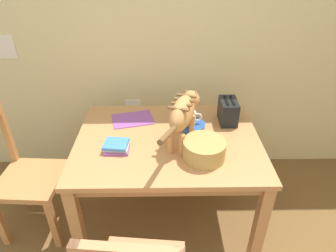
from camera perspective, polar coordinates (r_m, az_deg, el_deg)
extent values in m
cube|color=beige|center=(2.46, 0.90, 17.58)|extent=(5.30, 0.10, 2.50)
cube|color=white|center=(2.74, -28.89, 13.05)|extent=(0.19, 0.01, 0.19)
cube|color=white|center=(2.67, -6.66, 3.59)|extent=(0.14, 0.01, 0.14)
cube|color=tan|center=(2.04, 0.00, -2.80)|extent=(1.24, 0.95, 0.03)
cube|color=#B17A49|center=(2.07, 0.00, -3.99)|extent=(1.16, 0.87, 0.07)
cube|color=tan|center=(2.05, -16.87, -18.06)|extent=(0.07, 0.07, 0.69)
cube|color=tan|center=(2.06, 17.11, -17.65)|extent=(0.07, 0.07, 0.69)
cube|color=tan|center=(2.65, -12.64, -3.99)|extent=(0.07, 0.07, 0.69)
cube|color=tan|center=(2.66, 12.29, -3.76)|extent=(0.07, 0.07, 0.69)
ellipsoid|color=tan|center=(1.87, 2.72, 2.52)|extent=(0.24, 0.37, 0.19)
cube|color=brown|center=(1.76, 1.99, 3.26)|extent=(0.13, 0.06, 0.01)
cube|color=brown|center=(1.81, 2.55, 4.14)|extent=(0.13, 0.06, 0.01)
cube|color=brown|center=(1.86, 3.07, 4.97)|extent=(0.13, 0.06, 0.01)
cube|color=brown|center=(1.91, 3.57, 5.76)|extent=(0.13, 0.06, 0.01)
cylinder|color=tan|center=(2.05, 2.56, 0.53)|extent=(0.04, 0.04, 0.15)
cylinder|color=tan|center=(2.04, 4.55, 0.19)|extent=(0.04, 0.04, 0.15)
cylinder|color=tan|center=(1.86, 0.47, -3.18)|extent=(0.04, 0.04, 0.15)
cylinder|color=tan|center=(1.84, 2.65, -3.60)|extent=(0.04, 0.04, 0.15)
sphere|color=tan|center=(2.05, 4.38, 5.08)|extent=(0.12, 0.12, 0.12)
cone|color=tan|center=(2.04, 3.54, 6.50)|extent=(0.04, 0.04, 0.05)
cone|color=tan|center=(2.02, 5.35, 6.23)|extent=(0.04, 0.04, 0.05)
cylinder|color=brown|center=(1.62, -0.09, -1.67)|extent=(0.11, 0.25, 0.09)
cylinder|color=#2758B2|center=(2.15, 4.16, 0.22)|extent=(0.22, 0.22, 0.03)
cylinder|color=white|center=(2.12, 4.22, 1.58)|extent=(0.08, 0.08, 0.09)
torus|color=white|center=(2.13, 5.67, 1.70)|extent=(0.06, 0.01, 0.06)
cube|color=#934EA9|center=(2.25, -6.75, 1.30)|extent=(0.34, 0.28, 0.01)
cube|color=#8C4C9B|center=(1.94, -9.66, -4.32)|extent=(0.15, 0.13, 0.02)
cube|color=silver|center=(1.94, -9.70, -3.71)|extent=(0.16, 0.14, 0.01)
cube|color=#4085CC|center=(1.93, -9.89, -3.41)|extent=(0.16, 0.15, 0.02)
cylinder|color=tan|center=(1.84, 6.89, -4.50)|extent=(0.26, 0.26, 0.12)
cylinder|color=brown|center=(1.83, 6.90, -4.35)|extent=(0.21, 0.21, 0.10)
cube|color=black|center=(2.22, 11.36, 2.77)|extent=(0.12, 0.20, 0.17)
cube|color=black|center=(2.17, 11.03, 4.80)|extent=(0.02, 0.14, 0.01)
cube|color=black|center=(2.18, 12.17, 4.78)|extent=(0.02, 0.14, 0.01)
cube|color=#C07F48|center=(2.32, -24.74, -9.24)|extent=(0.45, 0.45, 0.04)
cube|color=#C07F48|center=(2.40, -28.37, -1.13)|extent=(0.04, 0.04, 0.48)
cube|color=#C07F48|center=(2.52, -17.93, -10.86)|extent=(0.04, 0.04, 0.43)
cube|color=#C07F48|center=(2.29, -20.94, -17.18)|extent=(0.04, 0.04, 0.43)
cube|color=#C07F48|center=(2.67, -25.63, -10.04)|extent=(0.04, 0.04, 0.43)
cube|color=#C07F48|center=(2.45, -29.36, -15.77)|extent=(0.04, 0.04, 0.43)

